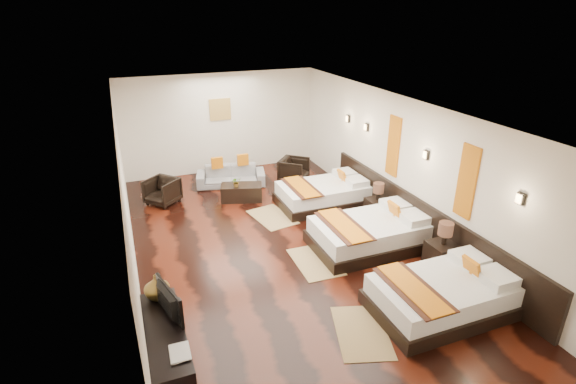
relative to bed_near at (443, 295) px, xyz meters
name	(u,v)px	position (x,y,z in m)	size (l,w,h in m)	color
floor	(279,245)	(-1.70, 2.84, -0.29)	(5.50, 9.50, 0.01)	black
ceiling	(278,108)	(-1.70, 2.84, 2.51)	(5.50, 9.50, 0.01)	white
back_wall	(221,123)	(-1.70, 7.59, 1.11)	(5.50, 0.01, 2.80)	silver
left_wall	(126,203)	(-4.45, 2.84, 1.11)	(0.01, 9.50, 2.80)	silver
right_wall	(401,164)	(1.05, 2.84, 1.11)	(0.01, 9.50, 2.80)	silver
headboard_panel	(418,220)	(1.01, 2.04, 0.16)	(0.08, 6.60, 0.90)	black
bed_near	(443,295)	(0.00, 0.00, 0.00)	(2.19, 1.38, 0.84)	black
bed_mid	(371,233)	(0.00, 2.16, 0.01)	(2.29, 1.44, 0.87)	black
bed_far	(324,194)	(0.00, 4.32, -0.01)	(2.14, 1.34, 0.82)	black
nightstand_a	(442,253)	(0.75, 0.95, 0.05)	(0.49, 0.49, 0.96)	black
nightstand_b	(377,207)	(0.75, 3.13, 0.03)	(0.45, 0.45, 0.89)	black
jute_mat_near	(362,332)	(-1.45, 0.00, -0.28)	(0.75, 1.20, 0.01)	olive
jute_mat_mid	(315,262)	(-1.28, 2.00, -0.28)	(0.75, 1.20, 0.01)	olive
jute_mat_far	(272,217)	(-1.41, 4.10, -0.28)	(0.75, 1.20, 0.01)	olive
tv_console	(167,346)	(-4.20, 0.46, -0.01)	(0.50, 1.80, 0.55)	black
tv	(164,303)	(-4.15, 0.72, 0.50)	(0.80, 0.11, 0.46)	black
book	(169,355)	(-4.20, -0.06, 0.28)	(0.25, 0.33, 0.03)	black
figurine	(157,287)	(-4.20, 1.19, 0.46)	(0.37, 0.37, 0.38)	brown
sofa	(231,176)	(-1.79, 6.35, -0.02)	(1.80, 0.70, 0.52)	gray
armchair_left	(162,191)	(-3.64, 5.80, 0.03)	(0.68, 0.70, 0.64)	black
armchair_right	(294,170)	(-0.11, 5.98, 0.04)	(0.70, 0.72, 0.66)	black
coffee_table	(242,192)	(-1.79, 5.30, -0.09)	(1.00, 0.50, 0.40)	black
table_plant	(236,182)	(-1.93, 5.23, 0.24)	(0.22, 0.19, 0.25)	#21581D
orange_panel_a	(467,182)	(1.03, 0.94, 1.41)	(0.04, 0.40, 1.30)	#D86014
orange_panel_b	(393,146)	(1.03, 3.14, 1.41)	(0.04, 0.40, 1.30)	#D86014
sconce_near	(520,199)	(1.01, -0.16, 1.56)	(0.07, 0.12, 0.18)	black
sconce_mid	(426,155)	(1.01, 2.04, 1.56)	(0.07, 0.12, 0.18)	black
sconce_far	(366,127)	(1.01, 4.24, 1.56)	(0.07, 0.12, 0.18)	black
sconce_lounge	(348,119)	(1.01, 5.14, 1.56)	(0.07, 0.12, 0.18)	black
gold_artwork	(220,109)	(-1.70, 7.57, 1.51)	(0.60, 0.04, 0.60)	#AD873F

